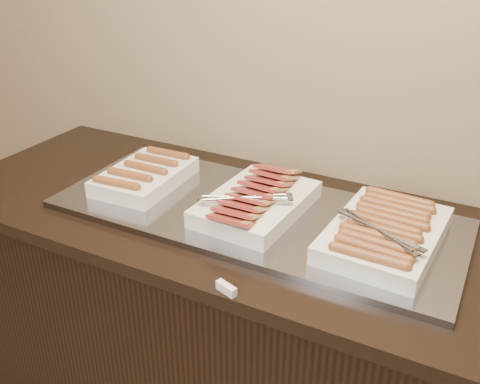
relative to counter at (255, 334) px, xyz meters
name	(u,v)px	position (x,y,z in m)	size (l,w,h in m)	color
counter	(255,334)	(0.00, 0.00, 0.00)	(2.06, 0.76, 0.90)	black
warming_tray	(254,213)	(-0.01, 0.00, 0.46)	(1.20, 0.50, 0.02)	gray
dish_left	(145,175)	(-0.41, 0.00, 0.50)	(0.23, 0.34, 0.07)	white
dish_center	(256,201)	(0.00, 0.00, 0.50)	(0.28, 0.40, 0.09)	white
dish_right	(385,232)	(0.37, 0.00, 0.50)	(0.29, 0.41, 0.08)	white
label_holder	(226,289)	(0.09, -0.36, 0.46)	(0.06, 0.02, 0.02)	white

